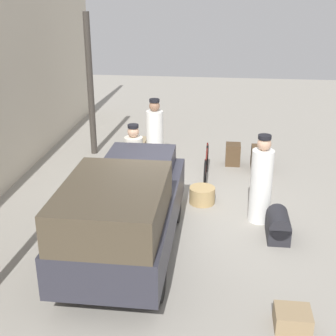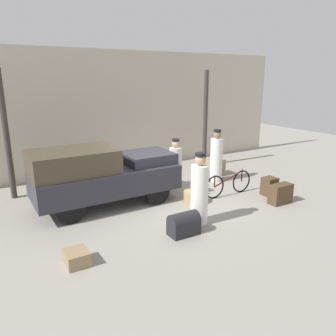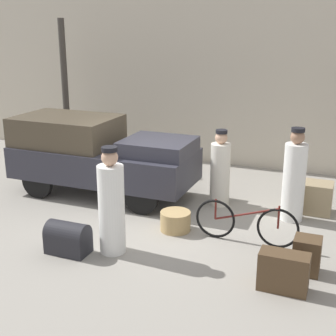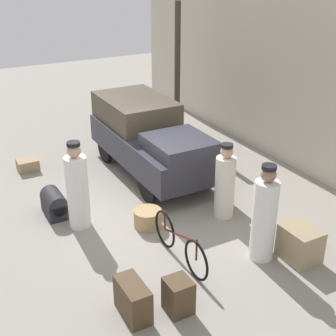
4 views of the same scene
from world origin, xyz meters
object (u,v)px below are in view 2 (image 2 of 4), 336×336
at_px(porter_carrying_trunk, 199,192).
at_px(trunk_barrel_dark, 184,224).
at_px(suitcase_small_leather, 214,167).
at_px(porter_standing_middle, 176,165).
at_px(trunk_wicker_pale, 269,186).
at_px(trunk_large_brown, 77,258).
at_px(truck, 101,174).
at_px(wicker_basket, 193,197).
at_px(conductor_in_dark_uniform, 216,158).
at_px(suitcase_tan_flat, 280,194).
at_px(bicycle, 228,184).

height_order(porter_carrying_trunk, trunk_barrel_dark, porter_carrying_trunk).
bearing_deg(suitcase_small_leather, porter_standing_middle, -170.59).
distance_m(trunk_wicker_pale, trunk_large_brown, 6.25).
relative_size(truck, trunk_large_brown, 8.01).
relative_size(wicker_basket, conductor_in_dark_uniform, 0.31).
xyz_separation_m(porter_standing_middle, suitcase_small_leather, (1.88, 0.31, -0.41)).
xyz_separation_m(trunk_wicker_pale, suitcase_tan_flat, (-0.25, -0.64, 0.00)).
bearing_deg(suitcase_small_leather, conductor_in_dark_uniform, -123.10).
distance_m(bicycle, suitcase_tan_flat, 1.54).
relative_size(porter_carrying_trunk, trunk_large_brown, 3.61).
xyz_separation_m(wicker_basket, suitcase_tan_flat, (2.14, -1.32, 0.11)).
relative_size(suitcase_tan_flat, trunk_large_brown, 1.40).
bearing_deg(wicker_basket, conductor_in_dark_uniform, 34.51).
relative_size(porter_standing_middle, trunk_large_brown, 3.21).
relative_size(truck, wicker_basket, 7.18).
xyz_separation_m(bicycle, conductor_in_dark_uniform, (0.60, 1.33, 0.46)).
xyz_separation_m(conductor_in_dark_uniform, trunk_wicker_pale, (0.49, -1.99, -0.54)).
xyz_separation_m(conductor_in_dark_uniform, suitcase_small_leather, (0.36, 0.56, -0.52)).
bearing_deg(trunk_large_brown, suitcase_small_leather, 28.64).
xyz_separation_m(truck, porter_carrying_trunk, (1.64, -2.38, -0.12)).
distance_m(bicycle, trunk_large_brown, 5.32).
distance_m(trunk_barrel_dark, trunk_large_brown, 2.49).
bearing_deg(trunk_large_brown, trunk_wicker_pale, 7.10).
bearing_deg(trunk_wicker_pale, porter_carrying_trunk, -170.82).
relative_size(conductor_in_dark_uniform, suitcase_small_leather, 2.67).
bearing_deg(suitcase_tan_flat, suitcase_small_leather, 87.76).
bearing_deg(truck, bicycle, -18.79).
distance_m(truck, suitcase_tan_flat, 5.16).
distance_m(porter_carrying_trunk, trunk_wicker_pale, 3.14).
xyz_separation_m(truck, suitcase_small_leather, (4.57, 0.66, -0.63)).
bearing_deg(truck, trunk_barrel_dark, -69.98).
distance_m(truck, porter_carrying_trunk, 2.89).
distance_m(truck, wicker_basket, 2.71).
distance_m(trunk_barrel_dark, trunk_wicker_pale, 3.81).
height_order(conductor_in_dark_uniform, suitcase_small_leather, conductor_in_dark_uniform).
xyz_separation_m(wicker_basket, trunk_barrel_dark, (-1.33, -1.49, 0.08)).
bearing_deg(porter_standing_middle, trunk_wicker_pale, -48.09).
height_order(trunk_wicker_pale, suitcase_tan_flat, suitcase_tan_flat).
distance_m(conductor_in_dark_uniform, suitcase_tan_flat, 2.69).
bearing_deg(suitcase_small_leather, truck, -171.74).
bearing_deg(trunk_wicker_pale, truck, 158.17).
height_order(wicker_basket, porter_standing_middle, porter_standing_middle).
height_order(truck, trunk_wicker_pale, truck).
bearing_deg(trunk_barrel_dark, conductor_in_dark_uniform, 40.87).
height_order(conductor_in_dark_uniform, trunk_barrel_dark, conductor_in_dark_uniform).
bearing_deg(trunk_barrel_dark, trunk_wicker_pale, 12.24).
bearing_deg(truck, suitcase_tan_flat, -29.52).
xyz_separation_m(bicycle, trunk_large_brown, (-5.12, -1.43, -0.22)).
distance_m(conductor_in_dark_uniform, trunk_large_brown, 6.38).
xyz_separation_m(trunk_barrel_dark, trunk_large_brown, (-2.48, 0.03, -0.12)).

